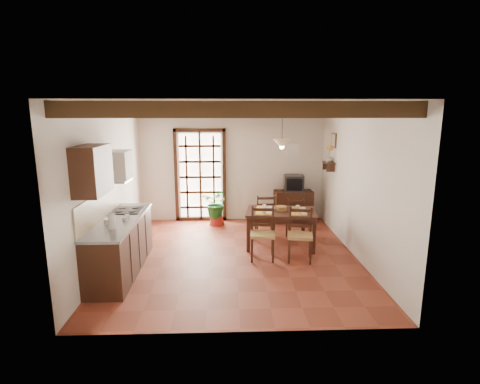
{
  "coord_description": "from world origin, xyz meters",
  "views": [
    {
      "loc": [
        -0.16,
        -6.66,
        2.66
      ],
      "look_at": [
        0.1,
        0.4,
        1.15
      ],
      "focal_mm": 28.0,
      "sensor_mm": 36.0,
      "label": 1
    }
  ],
  "objects_px": {
    "sideboard": "(293,206)",
    "potted_plant": "(217,202)",
    "chair_near_left": "(262,243)",
    "chair_far_right": "(296,224)",
    "dining_table": "(281,215)",
    "chair_near_right": "(300,244)",
    "kitchen_counter": "(121,244)",
    "chair_far_left": "(265,222)",
    "crt_tv": "(294,183)",
    "pendant_lamp": "(282,143)"
  },
  "relations": [
    {
      "from": "kitchen_counter",
      "to": "chair_far_left",
      "type": "relative_size",
      "value": 2.43
    },
    {
      "from": "pendant_lamp",
      "to": "potted_plant",
      "type": "bearing_deg",
      "value": 133.07
    },
    {
      "from": "dining_table",
      "to": "potted_plant",
      "type": "relative_size",
      "value": 0.79
    },
    {
      "from": "kitchen_counter",
      "to": "chair_far_right",
      "type": "bearing_deg",
      "value": 27.93
    },
    {
      "from": "crt_tv",
      "to": "dining_table",
      "type": "bearing_deg",
      "value": -102.14
    },
    {
      "from": "chair_near_right",
      "to": "chair_far_right",
      "type": "height_order",
      "value": "chair_near_right"
    },
    {
      "from": "chair_far_right",
      "to": "potted_plant",
      "type": "distance_m",
      "value": 1.97
    },
    {
      "from": "kitchen_counter",
      "to": "dining_table",
      "type": "distance_m",
      "value": 3.09
    },
    {
      "from": "crt_tv",
      "to": "pendant_lamp",
      "type": "xyz_separation_m",
      "value": [
        -0.56,
        -1.62,
        1.11
      ]
    },
    {
      "from": "sideboard",
      "to": "pendant_lamp",
      "type": "height_order",
      "value": "pendant_lamp"
    },
    {
      "from": "chair_far_right",
      "to": "sideboard",
      "type": "relative_size",
      "value": 0.94
    },
    {
      "from": "sideboard",
      "to": "pendant_lamp",
      "type": "bearing_deg",
      "value": -112.28
    },
    {
      "from": "dining_table",
      "to": "sideboard",
      "type": "bearing_deg",
      "value": 79.44
    },
    {
      "from": "pendant_lamp",
      "to": "kitchen_counter",
      "type": "bearing_deg",
      "value": -157.31
    },
    {
      "from": "dining_table",
      "to": "chair_near_left",
      "type": "height_order",
      "value": "chair_near_left"
    },
    {
      "from": "crt_tv",
      "to": "kitchen_counter",
      "type": "bearing_deg",
      "value": -134.76
    },
    {
      "from": "kitchen_counter",
      "to": "crt_tv",
      "type": "distance_m",
      "value": 4.47
    },
    {
      "from": "dining_table",
      "to": "chair_far_left",
      "type": "bearing_deg",
      "value": 115.91
    },
    {
      "from": "sideboard",
      "to": "potted_plant",
      "type": "bearing_deg",
      "value": -176.97
    },
    {
      "from": "sideboard",
      "to": "crt_tv",
      "type": "relative_size",
      "value": 1.84
    },
    {
      "from": "chair_far_left",
      "to": "crt_tv",
      "type": "height_order",
      "value": "crt_tv"
    },
    {
      "from": "kitchen_counter",
      "to": "chair_near_right",
      "type": "relative_size",
      "value": 2.35
    },
    {
      "from": "chair_far_left",
      "to": "chair_near_right",
      "type": "bearing_deg",
      "value": 106.35
    },
    {
      "from": "kitchen_counter",
      "to": "dining_table",
      "type": "height_order",
      "value": "kitchen_counter"
    },
    {
      "from": "dining_table",
      "to": "crt_tv",
      "type": "xyz_separation_m",
      "value": [
        0.56,
        1.72,
        0.33
      ]
    },
    {
      "from": "chair_near_left",
      "to": "chair_far_right",
      "type": "distance_m",
      "value": 1.55
    },
    {
      "from": "chair_near_right",
      "to": "potted_plant",
      "type": "height_order",
      "value": "potted_plant"
    },
    {
      "from": "chair_far_left",
      "to": "sideboard",
      "type": "distance_m",
      "value": 1.28
    },
    {
      "from": "sideboard",
      "to": "kitchen_counter",
      "type": "bearing_deg",
      "value": -143.87
    },
    {
      "from": "chair_far_left",
      "to": "chair_far_right",
      "type": "relative_size",
      "value": 1.08
    },
    {
      "from": "chair_near_left",
      "to": "sideboard",
      "type": "bearing_deg",
      "value": 72.49
    },
    {
      "from": "kitchen_counter",
      "to": "chair_near_left",
      "type": "height_order",
      "value": "kitchen_counter"
    },
    {
      "from": "kitchen_counter",
      "to": "crt_tv",
      "type": "relative_size",
      "value": 4.5
    },
    {
      "from": "chair_far_left",
      "to": "chair_near_left",
      "type": "bearing_deg",
      "value": 80.2
    },
    {
      "from": "dining_table",
      "to": "sideboard",
      "type": "xyz_separation_m",
      "value": [
        0.56,
        1.72,
        -0.25
      ]
    },
    {
      "from": "chair_far_left",
      "to": "potted_plant",
      "type": "relative_size",
      "value": 0.5
    },
    {
      "from": "crt_tv",
      "to": "potted_plant",
      "type": "relative_size",
      "value": 0.27
    },
    {
      "from": "sideboard",
      "to": "potted_plant",
      "type": "xyz_separation_m",
      "value": [
        -1.88,
        -0.21,
        0.18
      ]
    },
    {
      "from": "chair_far_right",
      "to": "chair_far_left",
      "type": "bearing_deg",
      "value": 11.5
    },
    {
      "from": "chair_far_left",
      "to": "sideboard",
      "type": "xyz_separation_m",
      "value": [
        0.8,
        0.99,
        0.1
      ]
    },
    {
      "from": "dining_table",
      "to": "chair_near_right",
      "type": "bearing_deg",
      "value": -63.86
    },
    {
      "from": "chair_far_left",
      "to": "sideboard",
      "type": "height_order",
      "value": "chair_far_left"
    },
    {
      "from": "dining_table",
      "to": "chair_near_left",
      "type": "relative_size",
      "value": 1.53
    },
    {
      "from": "chair_near_left",
      "to": "chair_near_right",
      "type": "distance_m",
      "value": 0.68
    },
    {
      "from": "chair_near_left",
      "to": "crt_tv",
      "type": "relative_size",
      "value": 1.92
    },
    {
      "from": "chair_far_left",
      "to": "potted_plant",
      "type": "height_order",
      "value": "potted_plant"
    },
    {
      "from": "chair_near_right",
      "to": "pendant_lamp",
      "type": "relative_size",
      "value": 1.13
    },
    {
      "from": "crt_tv",
      "to": "pendant_lamp",
      "type": "height_order",
      "value": "pendant_lamp"
    },
    {
      "from": "chair_near_left",
      "to": "chair_near_right",
      "type": "xyz_separation_m",
      "value": [
        0.68,
        -0.09,
        -0.0
      ]
    },
    {
      "from": "chair_near_left",
      "to": "potted_plant",
      "type": "distance_m",
      "value": 2.35
    }
  ]
}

